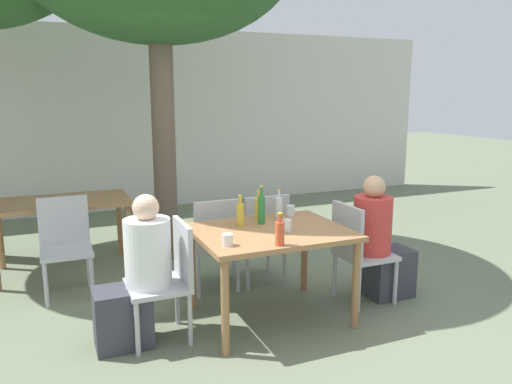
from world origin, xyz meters
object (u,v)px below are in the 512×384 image
Objects in this scene: dining_table_front at (271,240)px; patio_chair_1 at (357,248)px; oil_cruet_3 at (259,208)px; drinking_glass_2 at (288,226)px; patio_chair_3 at (262,234)px; water_bottle_0 at (279,206)px; drinking_glass_0 at (290,211)px; person_seated_0 at (136,280)px; oil_cruet_4 at (240,214)px; dining_table_back at (61,209)px; drinking_glass_1 at (228,240)px; person_seated_1 at (380,244)px; patio_chair_2 at (214,240)px; patio_chair_4 at (65,241)px; soda_bottle_1 at (280,233)px; green_bottle_2 at (262,209)px; patio_chair_0 at (169,274)px.

dining_table_front is 0.85m from patio_chair_1.
drinking_glass_2 is (0.04, -0.47, -0.05)m from oil_cruet_3.
water_bottle_0 is at bearing 89.62° from patio_chair_3.
water_bottle_0 reaches higher than drinking_glass_0.
patio_chair_3 is 1.49m from person_seated_0.
person_seated_0 is 1.21m from drinking_glass_2.
person_seated_0 is 4.32× the size of oil_cruet_4.
oil_cruet_3 reaches higher than dining_table_back.
patio_chair_1 is 1.35m from drinking_glass_1.
water_bottle_0 is 2.86× the size of drinking_glass_1.
person_seated_0 is at bearing 90.00° from person_seated_1.
person_seated_1 is (1.31, -0.71, -0.00)m from patio_chair_2.
patio_chair_3 is at bearing 118.48° from person_seated_0.
person_seated_1 is at bearing -25.55° from drinking_glass_0.
patio_chair_4 is 3.60× the size of oil_cruet_3.
water_bottle_0 reaches higher than patio_chair_3.
water_bottle_0 is (0.48, -0.36, 0.35)m from patio_chair_2.
soda_bottle_1 is at bearing -105.90° from dining_table_front.
oil_cruet_3 is at bearing 64.92° from patio_chair_1.
patio_chair_1 reaches higher than drinking_glass_0.
green_bottle_2 is (0.01, 0.20, 0.21)m from dining_table_front.
dining_table_front is 1.07× the size of person_seated_1.
water_bottle_0 is 2.56× the size of drinking_glass_0.
oil_cruet_3 reaches higher than patio_chair_0.
patio_chair_4 is at bearing -16.22° from patio_chair_3.
green_bottle_2 is (0.84, 0.20, 0.38)m from patio_chair_0.
person_seated_0 is at bearing -164.97° from water_bottle_0.
person_seated_0 reaches higher than patio_chair_2.
patio_chair_4 is 1.29m from person_seated_0.
patio_chair_1 is 1.09m from oil_cruet_4.
patio_chair_1 is (1.66, 0.00, 0.00)m from patio_chair_0.
dining_table_back is at bearing -32.84° from patio_chair_3.
drinking_glass_2 is at bearing -48.56° from oil_cruet_4.
dining_table_front is 1.35× the size of patio_chair_3.
oil_cruet_4 reaches higher than patio_chair_3.
soda_bottle_1 is 0.37m from drinking_glass_2.
patio_chair_1 reaches higher than drinking_glass_2.
soda_bottle_1 is 0.61m from oil_cruet_4.
patio_chair_0 is at bearing 150.74° from soda_bottle_1.
person_seated_0 is at bearing 28.48° from patio_chair_3.
green_bottle_2 is at bearing 78.68° from soda_bottle_1.
oil_cruet_3 is 2.51× the size of drinking_glass_2.
patio_chair_2 is at bearing 112.39° from drinking_glass_2.
patio_chair_0 is 3.44× the size of oil_cruet_4.
person_seated_0 reaches higher than dining_table_back.
soda_bottle_1 is at bearing 67.22° from person_seated_0.
dining_table_back is 1.19× the size of person_seated_1.
dining_table_back is 0.64m from patio_chair_4.
person_seated_1 is 1.58m from drinking_glass_1.
patio_chair_0 is 0.94m from green_bottle_2.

